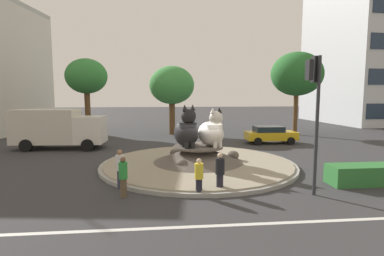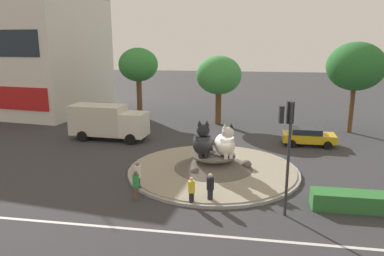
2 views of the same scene
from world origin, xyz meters
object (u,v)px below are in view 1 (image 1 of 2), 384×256
(traffic_light_mast, at_px, (315,95))
(second_tree_near_tower, at_px, (297,74))
(pedestrian_green_shirt, at_px, (123,176))
(delivery_box_truck, at_px, (58,128))
(cat_statue_white, at_px, (212,132))
(pedestrian_yellow_shirt, at_px, (199,176))
(broadleaf_tree_behind_island, at_px, (172,86))
(office_tower, at_px, (381,7))
(sedan_on_far_lane, at_px, (270,134))
(third_tree_left, at_px, (86,77))
(pedestrian_black_shirt, at_px, (220,172))
(cat_statue_black, at_px, (187,131))
(pedestrian_white_shirt, at_px, (120,168))

(traffic_light_mast, distance_m, second_tree_near_tower, 19.62)
(pedestrian_green_shirt, xyz_separation_m, delivery_box_truck, (-6.28, 11.62, 0.74))
(traffic_light_mast, bearing_deg, cat_statue_white, 23.86)
(cat_statue_white, distance_m, pedestrian_yellow_shirt, 5.38)
(traffic_light_mast, height_order, delivery_box_truck, traffic_light_mast)
(cat_statue_white, relative_size, broadleaf_tree_behind_island, 0.35)
(office_tower, bearing_deg, sedan_on_far_lane, -144.78)
(third_tree_left, bearing_deg, pedestrian_green_shirt, -73.34)
(pedestrian_black_shirt, bearing_deg, pedestrian_green_shirt, -170.96)
(cat_statue_black, distance_m, office_tower, 41.68)
(office_tower, height_order, third_tree_left, office_tower)
(broadleaf_tree_behind_island, xyz_separation_m, pedestrian_green_shirt, (-2.64, -19.12, -4.11))
(office_tower, bearing_deg, broadleaf_tree_behind_island, -163.19)
(pedestrian_green_shirt, relative_size, delivery_box_truck, 0.25)
(pedestrian_yellow_shirt, bearing_deg, pedestrian_green_shirt, 83.80)
(cat_statue_black, relative_size, pedestrian_yellow_shirt, 1.60)
(pedestrian_white_shirt, bearing_deg, cat_statue_black, 1.59)
(cat_statue_white, distance_m, office_tower, 40.63)
(cat_statue_white, xyz_separation_m, broadleaf_tree_behind_island, (-1.77, 14.18, 2.99))
(delivery_box_truck, bearing_deg, pedestrian_yellow_shirt, -47.91)
(pedestrian_green_shirt, bearing_deg, second_tree_near_tower, -63.58)
(office_tower, distance_m, delivery_box_truck, 45.76)
(pedestrian_green_shirt, bearing_deg, pedestrian_white_shirt, -9.57)
(pedestrian_white_shirt, bearing_deg, office_tower, -5.59)
(third_tree_left, distance_m, pedestrian_black_shirt, 22.53)
(traffic_light_mast, height_order, third_tree_left, third_tree_left)
(cat_statue_white, relative_size, pedestrian_black_shirt, 1.43)
(second_tree_near_tower, bearing_deg, traffic_light_mast, -112.38)
(traffic_light_mast, height_order, pedestrian_white_shirt, traffic_light_mast)
(second_tree_near_tower, distance_m, pedestrian_green_shirt, 23.82)
(third_tree_left, xyz_separation_m, pedestrian_yellow_shirt, (8.99, -19.98, -5.04))
(pedestrian_green_shirt, xyz_separation_m, sedan_on_far_lane, (10.67, 12.52, -0.11))
(pedestrian_green_shirt, xyz_separation_m, pedestrian_yellow_shirt, (3.05, -0.13, -0.06))
(second_tree_near_tower, relative_size, pedestrian_yellow_shirt, 5.33)
(pedestrian_black_shirt, xyz_separation_m, delivery_box_truck, (-10.27, 11.37, 0.74))
(broadleaf_tree_behind_island, relative_size, pedestrian_white_shirt, 4.03)
(second_tree_near_tower, distance_m, pedestrian_black_shirt, 21.30)
(pedestrian_green_shirt, bearing_deg, office_tower, -70.50)
(cat_statue_white, relative_size, third_tree_left, 0.31)
(pedestrian_white_shirt, bearing_deg, broadleaf_tree_behind_island, 34.13)
(cat_statue_white, distance_m, pedestrian_black_shirt, 4.84)
(traffic_light_mast, distance_m, pedestrian_yellow_shirt, 5.72)
(cat_statue_white, distance_m, traffic_light_mast, 6.64)
(traffic_light_mast, xyz_separation_m, third_tree_left, (-13.65, 20.27, 1.73))
(traffic_light_mast, relative_size, pedestrian_white_shirt, 3.27)
(traffic_light_mast, bearing_deg, cat_statue_black, 34.16)
(traffic_light_mast, bearing_deg, pedestrian_black_shirt, 72.11)
(traffic_light_mast, bearing_deg, sedan_on_far_lane, -20.63)
(traffic_light_mast, distance_m, office_tower, 41.41)
(office_tower, xyz_separation_m, pedestrian_yellow_shirt, (-29.82, -30.18, -15.69))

